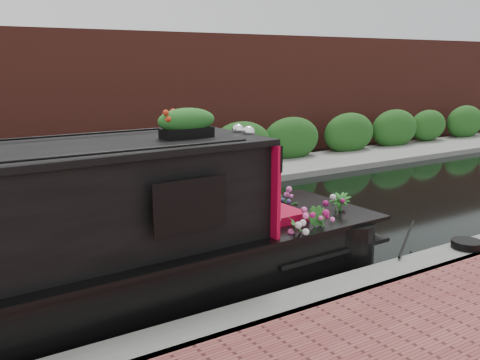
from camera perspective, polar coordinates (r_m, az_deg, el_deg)
ground at (r=9.56m, az=-6.21°, el=-6.67°), size 80.00×80.00×0.00m
near_bank_coping at (r=6.98m, az=6.42°, el=-14.20°), size 40.00×0.60×0.50m
far_bank_path at (r=13.31m, az=-14.34°, el=-1.48°), size 40.00×2.40×0.34m
far_hedge at (r=14.14m, az=-15.51°, el=-0.73°), size 40.00×1.10×2.80m
far_brick_wall at (r=16.12m, az=-17.76°, el=0.72°), size 40.00×1.00×8.00m
rope_fender at (r=9.44m, az=11.94°, el=-6.01°), size 0.35×0.37×0.35m
coiled_mooring_rope at (r=9.22m, az=23.03°, el=-6.32°), size 0.47×0.47×0.12m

